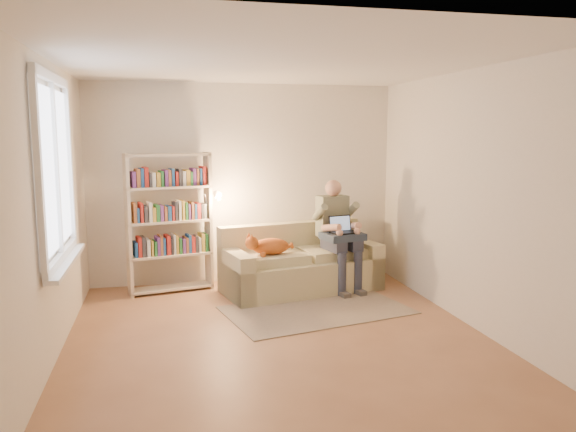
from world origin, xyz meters
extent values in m
plane|color=#8C5E40|center=(0.00, 0.00, 0.00)|extent=(4.50, 4.50, 0.00)
cube|color=white|center=(0.00, 0.00, 2.60)|extent=(4.00, 4.50, 0.02)
cube|color=silver|center=(-2.00, 0.00, 1.30)|extent=(0.02, 4.50, 2.60)
cube|color=silver|center=(2.00, 0.00, 1.30)|extent=(0.02, 4.50, 2.60)
cube|color=silver|center=(0.00, 2.25, 1.30)|extent=(4.00, 0.02, 2.60)
cube|color=silver|center=(0.00, -2.25, 1.30)|extent=(4.00, 0.02, 2.60)
plane|color=white|center=(-1.97, 0.20, 1.65)|extent=(0.00, 1.50, 1.50)
cube|color=white|center=(-1.96, 0.20, 2.44)|extent=(0.05, 1.50, 0.08)
cube|color=white|center=(-1.96, 0.20, 0.86)|extent=(0.05, 1.50, 0.08)
cube|color=white|center=(-1.96, 0.20, 1.65)|extent=(0.04, 0.05, 1.50)
cube|color=white|center=(-1.92, 0.20, 0.81)|extent=(0.12, 1.52, 0.04)
cube|color=beige|center=(0.62, 1.58, 0.20)|extent=(2.07, 1.25, 0.40)
cube|color=beige|center=(0.55, 1.91, 0.61)|extent=(1.93, 0.59, 0.41)
cube|color=beige|center=(-0.23, 1.40, 0.29)|extent=(0.37, 0.89, 0.58)
cube|color=beige|center=(1.47, 1.76, 0.29)|extent=(0.37, 0.89, 0.58)
cube|color=beige|center=(0.20, 1.44, 0.46)|extent=(0.92, 0.74, 0.12)
cube|color=beige|center=(1.05, 1.62, 0.46)|extent=(0.92, 0.74, 0.12)
cube|color=gray|center=(1.05, 1.70, 0.92)|extent=(0.41, 0.28, 0.52)
sphere|color=tan|center=(1.06, 1.68, 1.28)|extent=(0.21, 0.21, 0.21)
cube|color=#313545|center=(0.99, 1.43, 0.61)|extent=(0.24, 0.45, 0.16)
cube|color=#313545|center=(1.22, 1.48, 0.61)|extent=(0.24, 0.45, 0.16)
cylinder|color=#313545|center=(1.04, 1.23, 0.27)|extent=(0.11, 0.11, 0.54)
cylinder|color=#313545|center=(1.26, 1.28, 0.27)|extent=(0.11, 0.11, 0.54)
ellipsoid|color=orange|center=(0.21, 1.41, 0.62)|extent=(0.49, 0.32, 0.20)
sphere|color=orange|center=(-0.03, 1.32, 0.69)|extent=(0.16, 0.16, 0.16)
cylinder|color=orange|center=(0.43, 1.51, 0.58)|extent=(0.22, 0.09, 0.06)
cube|color=#273445|center=(1.08, 1.43, 0.70)|extent=(0.55, 0.48, 0.09)
cube|color=black|center=(1.09, 1.40, 0.75)|extent=(0.34, 0.27, 0.02)
cube|color=black|center=(1.07, 1.50, 0.85)|extent=(0.31, 0.11, 0.20)
plane|color=#8CA5CC|center=(1.07, 1.50, 0.85)|extent=(0.28, 0.11, 0.27)
cube|color=beige|center=(-1.47, 1.80, 0.87)|extent=(0.09, 0.26, 1.73)
cube|color=beige|center=(-0.50, 2.00, 0.87)|extent=(0.09, 0.26, 1.73)
cube|color=beige|center=(-0.98, 1.90, 0.05)|extent=(1.06, 0.47, 0.03)
cube|color=beige|center=(-0.98, 1.90, 0.47)|extent=(1.06, 0.47, 0.03)
cube|color=beige|center=(-0.98, 1.90, 0.89)|extent=(1.06, 0.47, 0.03)
cube|color=beige|center=(-0.98, 1.90, 1.31)|extent=(1.06, 0.47, 0.03)
cube|color=beige|center=(-0.98, 1.90, 1.70)|extent=(1.06, 0.47, 0.03)
cube|color=#333338|center=(-0.98, 1.90, 0.59)|extent=(0.90, 0.39, 0.21)
cube|color=silver|center=(-0.98, 1.90, 1.01)|extent=(0.90, 0.39, 0.21)
cube|color=gold|center=(-0.98, 1.90, 1.43)|extent=(0.90, 0.39, 0.21)
cylinder|color=white|center=(-0.57, 1.99, 0.92)|extent=(0.09, 0.09, 0.04)
cone|color=white|center=(-0.40, 1.91, 1.18)|extent=(0.14, 0.16, 0.14)
cube|color=gray|center=(0.59, 0.75, 0.01)|extent=(2.19, 1.58, 0.01)
camera|label=1|loc=(-1.05, -5.08, 1.96)|focal=35.00mm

